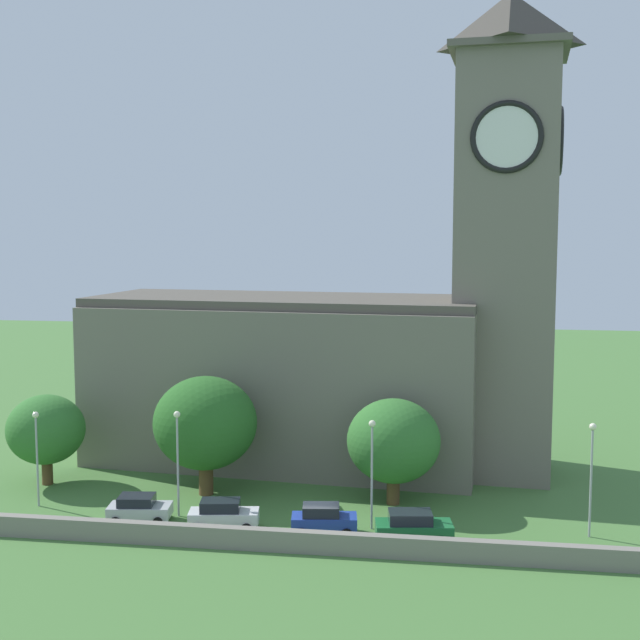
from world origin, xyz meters
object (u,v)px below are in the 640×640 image
object	(u,v)px
car_white	(223,515)
car_green	(413,527)
streetlamp_central	(372,457)
tree_riverside_west	(394,441)
tree_riverside_east	(205,423)
streetlamp_west_end	(37,443)
streetlamp_west_mid	(177,446)
tree_churchyard	(46,430)
car_silver	(139,508)
streetlamp_east_mid	(592,462)
car_blue	(323,519)
church	(343,342)

from	to	relation	value
car_white	car_green	bearing A→B (deg)	-1.74
car_green	streetlamp_central	xyz separation A→B (m)	(-2.68, 1.92, 3.72)
tree_riverside_west	tree_riverside_east	bearing A→B (deg)	179.55
streetlamp_west_end	streetlamp_west_mid	world-z (taller)	streetlamp_west_mid
streetlamp_west_end	tree_churchyard	bearing A→B (deg)	110.08
streetlamp_west_mid	car_green	bearing A→B (deg)	-8.61
streetlamp_central	car_silver	bearing A→B (deg)	-176.47
streetlamp_east_mid	car_blue	bearing A→B (deg)	-173.04
car_white	tree_riverside_west	xyz separation A→B (m)	(10.32, 6.63, 3.48)
car_blue	tree_churchyard	xyz separation A→B (m)	(-21.88, 7.15, 3.21)
car_blue	streetlamp_west_end	bearing A→B (deg)	173.33
car_green	tree_riverside_east	world-z (taller)	tree_riverside_east
church	tree_riverside_east	size ratio (longest dim) A/B	4.44
car_white	streetlamp_west_mid	size ratio (longest dim) A/B	0.65
streetlamp_west_end	streetlamp_east_mid	distance (m)	36.44
car_green	car_silver	bearing A→B (deg)	176.82
car_silver	tree_churchyard	bearing A→B (deg)	145.42
car_white	streetlamp_central	bearing A→B (deg)	9.49
streetlamp_west_end	streetlamp_west_mid	size ratio (longest dim) A/B	0.93
streetlamp_east_mid	car_silver	bearing A→B (deg)	-176.93
tree_riverside_west	car_green	bearing A→B (deg)	-76.73
church	tree_riverside_west	size ratio (longest dim) A/B	5.16
streetlamp_west_mid	car_white	bearing A→B (deg)	-29.11
car_silver	streetlamp_central	world-z (taller)	streetlamp_central
car_silver	streetlamp_east_mid	bearing A→B (deg)	3.07
church	car_white	distance (m)	19.57
car_green	streetlamp_west_mid	size ratio (longest dim) A/B	0.69
car_blue	streetlamp_central	xyz separation A→B (m)	(2.89, 1.39, 3.74)
car_green	tree_riverside_west	distance (m)	7.98
car_blue	streetlamp_west_end	world-z (taller)	streetlamp_west_end
streetlamp_west_mid	tree_churchyard	size ratio (longest dim) A/B	1.05
car_white	streetlamp_east_mid	size ratio (longest dim) A/B	0.64
streetlamp_west_mid	streetlamp_east_mid	size ratio (longest dim) A/B	0.99
tree_churchyard	car_silver	bearing A→B (deg)	-34.58
streetlamp_west_mid	tree_churchyard	bearing A→B (deg)	155.94
church	tree_riverside_west	distance (m)	12.24
car_silver	streetlamp_east_mid	world-z (taller)	streetlamp_east_mid
church	tree_riverside_east	distance (m)	13.86
car_silver	streetlamp_east_mid	size ratio (longest dim) A/B	0.59
tree_riverside_west	tree_riverside_east	distance (m)	13.42
church	car_silver	distance (m)	21.50
streetlamp_east_mid	tree_churchyard	size ratio (longest dim) A/B	1.06
streetlamp_west_mid	tree_churchyard	distance (m)	13.06
car_silver	streetlamp_west_mid	bearing A→B (deg)	31.67
church	tree_churchyard	distance (m)	23.68
car_silver	streetlamp_east_mid	distance (m)	28.79
streetlamp_east_mid	tree_riverside_east	xyz separation A→B (m)	(-25.78, 4.59, 0.44)
car_white	tree_churchyard	distance (m)	17.42
car_white	car_silver	bearing A→B (deg)	173.86
streetlamp_west_mid	streetlamp_central	bearing A→B (deg)	-1.95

